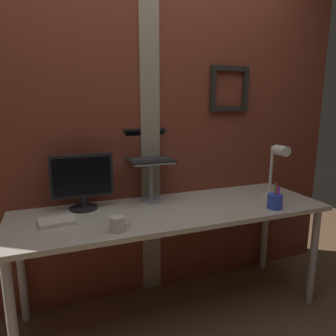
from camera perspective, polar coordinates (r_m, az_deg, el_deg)
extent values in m
plane|color=brown|center=(2.29, -2.04, -26.25)|extent=(6.00, 6.00, 0.00)
cube|color=brown|center=(2.23, -5.94, 7.30)|extent=(3.30, 0.12, 2.48)
cube|color=gray|center=(2.20, -3.31, 7.27)|extent=(0.14, 0.01, 2.48)
cube|color=black|center=(2.45, 11.42, 17.55)|extent=(0.32, 0.03, 0.04)
cube|color=black|center=(2.44, 11.13, 10.63)|extent=(0.32, 0.03, 0.04)
cube|color=black|center=(2.37, 8.29, 14.27)|extent=(0.04, 0.03, 0.26)
cube|color=black|center=(2.51, 14.08, 13.90)|extent=(0.04, 0.03, 0.26)
cube|color=beige|center=(2.02, 1.01, -7.91)|extent=(2.03, 0.65, 0.03)
cylinder|color=#B2B2B7|center=(1.86, -26.79, -24.30)|extent=(0.05, 0.05, 0.72)
cylinder|color=#B2B2B7|center=(2.48, 25.19, -14.62)|extent=(0.05, 0.05, 0.72)
cylinder|color=#B2B2B7|center=(2.31, -25.45, -16.67)|extent=(0.05, 0.05, 0.72)
cylinder|color=#B2B2B7|center=(2.83, 17.43, -10.64)|extent=(0.05, 0.05, 0.72)
cylinder|color=black|center=(2.09, -15.26, -7.10)|extent=(0.18, 0.18, 0.01)
cylinder|color=black|center=(2.08, -15.32, -6.03)|extent=(0.04, 0.04, 0.07)
cube|color=black|center=(2.03, -15.59, -1.39)|extent=(0.39, 0.04, 0.28)
cube|color=black|center=(2.01, -15.53, -1.51)|extent=(0.36, 0.00, 0.24)
cylinder|color=gray|center=(2.17, -3.15, -5.94)|extent=(0.14, 0.14, 0.01)
cylinder|color=gray|center=(2.13, -3.19, -2.44)|extent=(0.03, 0.03, 0.26)
cube|color=gray|center=(2.11, -3.23, 1.16)|extent=(0.28, 0.22, 0.01)
cube|color=black|center=(2.10, -3.24, 1.45)|extent=(0.31, 0.22, 0.01)
cube|color=#2D2D30|center=(2.12, -3.38, 1.73)|extent=(0.27, 0.13, 0.00)
cube|color=black|center=(2.22, -4.40, 4.78)|extent=(0.31, 0.07, 0.20)
cube|color=black|center=(2.22, -4.35, 4.70)|extent=(0.28, 0.06, 0.17)
cylinder|color=white|center=(2.39, 18.16, -4.83)|extent=(0.12, 0.12, 0.02)
cylinder|color=white|center=(2.34, 18.45, -0.46)|extent=(0.02, 0.02, 0.36)
cylinder|color=white|center=(2.25, 20.15, 3.03)|extent=(0.07, 0.11, 0.07)
cylinder|color=blue|center=(2.13, 19.10, -5.84)|extent=(0.10, 0.10, 0.09)
cylinder|color=purple|center=(2.10, 19.65, -5.13)|extent=(0.03, 0.01, 0.14)
cylinder|color=purple|center=(2.11, 19.66, -5.07)|extent=(0.02, 0.02, 0.14)
cylinder|color=red|center=(2.11, 19.24, -4.66)|extent=(0.02, 0.01, 0.17)
cylinder|color=green|center=(2.12, 19.17, -4.71)|extent=(0.02, 0.01, 0.16)
cylinder|color=silver|center=(1.69, -9.34, -10.12)|extent=(0.08, 0.08, 0.08)
torus|color=silver|center=(1.70, -7.57, -9.80)|extent=(0.05, 0.01, 0.05)
cube|color=silver|center=(1.89, -19.70, -9.26)|extent=(0.21, 0.16, 0.02)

